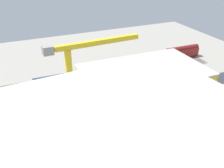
% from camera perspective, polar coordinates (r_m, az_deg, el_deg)
% --- Properties ---
extents(ground_plane, '(167.26, 167.26, 0.00)m').
position_cam_1_polar(ground_plane, '(101.39, 2.22, -2.53)').
color(ground_plane, gray).
rests_on(ground_plane, ground).
extents(rail_bed, '(104.74, 15.72, 0.01)m').
position_cam_1_polar(rail_bed, '(116.94, -1.88, 1.84)').
color(rail_bed, '#5B544C').
rests_on(rail_bed, ground).
extents(street_asphalt, '(104.66, 10.61, 0.01)m').
position_cam_1_polar(street_asphalt, '(99.00, 3.01, -3.36)').
color(street_asphalt, '#2D2D33').
rests_on(street_asphalt, ground).
extents(track_rails, '(104.53, 9.28, 0.12)m').
position_cam_1_polar(track_rails, '(116.86, -1.88, 1.92)').
color(track_rails, '#9E9EA8').
rests_on(track_rails, ground).
extents(platform_canopy_near, '(55.38, 5.80, 4.23)m').
position_cam_1_polar(platform_canopy_near, '(106.87, -1.63, 1.61)').
color(platform_canopy_near, '#A82D23').
rests_on(platform_canopy_near, ground).
extents(locomotive, '(15.38, 3.16, 5.24)m').
position_cam_1_polar(locomotive, '(127.80, 6.95, 4.90)').
color(locomotive, black).
rests_on(locomotive, ground).
extents(passenger_coach, '(18.83, 3.20, 6.26)m').
position_cam_1_polar(passenger_coach, '(139.03, 14.82, 6.72)').
color(passenger_coach, black).
rests_on(passenger_coach, ground).
extents(freight_coach_far, '(17.50, 3.39, 5.82)m').
position_cam_1_polar(freight_coach_far, '(107.53, -12.17, 0.54)').
color(freight_coach_far, black).
rests_on(freight_coach_far, ground).
extents(parked_car_0, '(4.14, 1.82, 1.68)m').
position_cam_1_polar(parked_car_0, '(101.42, 10.16, -2.48)').
color(parked_car_0, black).
rests_on(parked_car_0, ground).
extents(parked_car_1, '(4.72, 1.99, 1.64)m').
position_cam_1_polar(parked_car_1, '(97.65, 5.48, -3.43)').
color(parked_car_1, black).
rests_on(parked_car_1, ground).
extents(parked_car_2, '(4.65, 2.06, 1.71)m').
position_cam_1_polar(parked_car_2, '(94.38, 1.47, -4.48)').
color(parked_car_2, black).
rests_on(parked_car_2, ground).
extents(parked_car_3, '(4.25, 1.81, 1.58)m').
position_cam_1_polar(parked_car_3, '(92.02, -2.93, -5.48)').
color(parked_car_3, black).
rests_on(parked_car_3, ground).
extents(parked_car_4, '(4.20, 1.77, 1.77)m').
position_cam_1_polar(parked_car_4, '(89.97, -8.05, -6.56)').
color(parked_car_4, black).
rests_on(parked_car_4, ground).
extents(parked_car_5, '(4.45, 1.79, 1.78)m').
position_cam_1_polar(parked_car_5, '(88.51, -12.71, -7.68)').
color(parked_car_5, black).
rests_on(parked_car_5, ground).
extents(construction_building, '(33.02, 20.89, 21.06)m').
position_cam_1_polar(construction_building, '(77.20, 6.47, -4.15)').
color(construction_building, yellow).
rests_on(construction_building, ground).
extents(construction_roof_slab, '(33.63, 21.50, 0.40)m').
position_cam_1_polar(construction_roof_slab, '(72.13, 6.92, 3.11)').
color(construction_roof_slab, '#B7B2A8').
rests_on(construction_roof_slab, construction_building).
extents(tower_crane, '(24.66, 3.60, 31.17)m').
position_cam_1_polar(tower_crane, '(67.89, -7.42, -1.32)').
color(tower_crane, gray).
rests_on(tower_crane, ground).
extents(box_truck_0, '(9.41, 3.50, 3.30)m').
position_cam_1_polar(box_truck_0, '(93.05, 0.47, -4.36)').
color(box_truck_0, black).
rests_on(box_truck_0, ground).
extents(street_tree_0, '(6.23, 6.23, 8.84)m').
position_cam_1_polar(street_tree_0, '(108.57, 9.77, 2.63)').
color(street_tree_0, brown).
rests_on(street_tree_0, ground).
extents(street_tree_1, '(5.67, 5.67, 8.50)m').
position_cam_1_polar(street_tree_1, '(94.90, -8.68, -1.21)').
color(street_tree_1, brown).
rests_on(street_tree_1, ground).
extents(street_tree_2, '(5.53, 5.53, 8.24)m').
position_cam_1_polar(street_tree_2, '(95.08, -6.70, -1.14)').
color(street_tree_2, brown).
rests_on(street_tree_2, ground).
extents(traffic_light, '(0.50, 0.36, 6.09)m').
position_cam_1_polar(traffic_light, '(96.90, 8.40, -1.60)').
color(traffic_light, '#333333').
rests_on(traffic_light, ground).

